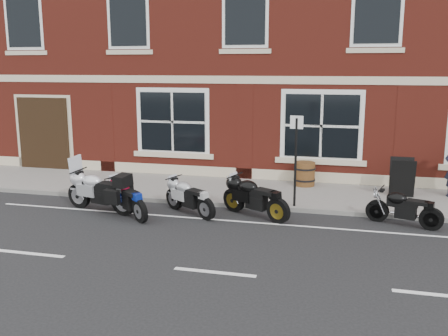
{
  "coord_description": "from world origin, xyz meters",
  "views": [
    {
      "loc": [
        2.31,
        -11.55,
        3.83
      ],
      "look_at": [
        -0.97,
        1.6,
        1.06
      ],
      "focal_mm": 40.0,
      "sensor_mm": 36.0,
      "label": 1
    }
  ],
  "objects_px": {
    "moto_sport_red": "(128,197)",
    "parking_sign": "(296,155)",
    "barrel_planter": "(305,174)",
    "moto_naked_black": "(403,207)",
    "a_board_sign": "(402,177)",
    "moto_sport_black": "(255,196)",
    "moto_touring_silver": "(99,189)",
    "moto_sport_silver": "(190,196)"
  },
  "relations": [
    {
      "from": "moto_touring_silver",
      "to": "a_board_sign",
      "type": "distance_m",
      "value": 8.58
    },
    {
      "from": "moto_sport_red",
      "to": "parking_sign",
      "type": "relative_size",
      "value": 0.66
    },
    {
      "from": "a_board_sign",
      "to": "barrel_planter",
      "type": "height_order",
      "value": "a_board_sign"
    },
    {
      "from": "barrel_planter",
      "to": "moto_touring_silver",
      "type": "bearing_deg",
      "value": -143.53
    },
    {
      "from": "moto_sport_black",
      "to": "a_board_sign",
      "type": "distance_m",
      "value": 4.67
    },
    {
      "from": "moto_sport_red",
      "to": "moto_naked_black",
      "type": "distance_m",
      "value": 6.91
    },
    {
      "from": "moto_sport_black",
      "to": "moto_sport_silver",
      "type": "distance_m",
      "value": 1.72
    },
    {
      "from": "barrel_planter",
      "to": "moto_sport_black",
      "type": "bearing_deg",
      "value": -106.58
    },
    {
      "from": "moto_sport_black",
      "to": "moto_naked_black",
      "type": "distance_m",
      "value": 3.64
    },
    {
      "from": "a_board_sign",
      "to": "parking_sign",
      "type": "bearing_deg",
      "value": -146.47
    },
    {
      "from": "barrel_planter",
      "to": "parking_sign",
      "type": "xyz_separation_m",
      "value": [
        -0.05,
        -2.45,
        1.04
      ]
    },
    {
      "from": "moto_sport_silver",
      "to": "a_board_sign",
      "type": "bearing_deg",
      "value": -29.7
    },
    {
      "from": "moto_sport_black",
      "to": "moto_naked_black",
      "type": "relative_size",
      "value": 1.08
    },
    {
      "from": "moto_sport_silver",
      "to": "moto_naked_black",
      "type": "xyz_separation_m",
      "value": [
        5.34,
        0.34,
        -0.02
      ]
    },
    {
      "from": "a_board_sign",
      "to": "parking_sign",
      "type": "relative_size",
      "value": 0.46
    },
    {
      "from": "moto_sport_black",
      "to": "parking_sign",
      "type": "relative_size",
      "value": 0.79
    },
    {
      "from": "moto_sport_black",
      "to": "barrel_planter",
      "type": "xyz_separation_m",
      "value": [
        0.98,
        3.3,
        -0.06
      ]
    },
    {
      "from": "moto_sport_red",
      "to": "moto_touring_silver",
      "type": "bearing_deg",
      "value": 115.76
    },
    {
      "from": "moto_sport_red",
      "to": "moto_naked_black",
      "type": "relative_size",
      "value": 0.9
    },
    {
      "from": "parking_sign",
      "to": "moto_naked_black",
      "type": "bearing_deg",
      "value": -8.27
    },
    {
      "from": "moto_naked_black",
      "to": "a_board_sign",
      "type": "bearing_deg",
      "value": 13.93
    },
    {
      "from": "moto_touring_silver",
      "to": "a_board_sign",
      "type": "xyz_separation_m",
      "value": [
        7.98,
        3.15,
        0.08
      ]
    },
    {
      "from": "moto_naked_black",
      "to": "a_board_sign",
      "type": "relative_size",
      "value": 1.6
    },
    {
      "from": "moto_naked_black",
      "to": "parking_sign",
      "type": "distance_m",
      "value": 2.98
    },
    {
      "from": "moto_sport_silver",
      "to": "a_board_sign",
      "type": "relative_size",
      "value": 1.5
    },
    {
      "from": "moto_sport_red",
      "to": "barrel_planter",
      "type": "bearing_deg",
      "value": -7.31
    },
    {
      "from": "moto_sport_black",
      "to": "a_board_sign",
      "type": "bearing_deg",
      "value": -26.14
    },
    {
      "from": "moto_sport_red",
      "to": "moto_sport_silver",
      "type": "bearing_deg",
      "value": -31.45
    },
    {
      "from": "moto_sport_red",
      "to": "parking_sign",
      "type": "bearing_deg",
      "value": -30.43
    },
    {
      "from": "a_board_sign",
      "to": "moto_touring_silver",
      "type": "bearing_deg",
      "value": -156.94
    },
    {
      "from": "moto_naked_black",
      "to": "parking_sign",
      "type": "height_order",
      "value": "parking_sign"
    },
    {
      "from": "moto_sport_silver",
      "to": "parking_sign",
      "type": "bearing_deg",
      "value": -35.69
    },
    {
      "from": "moto_sport_black",
      "to": "moto_sport_silver",
      "type": "height_order",
      "value": "moto_sport_black"
    },
    {
      "from": "moto_sport_red",
      "to": "moto_sport_black",
      "type": "relative_size",
      "value": 0.84
    },
    {
      "from": "moto_touring_silver",
      "to": "moto_sport_black",
      "type": "bearing_deg",
      "value": -68.91
    },
    {
      "from": "barrel_planter",
      "to": "moto_sport_silver",
      "type": "bearing_deg",
      "value": -127.79
    },
    {
      "from": "moto_sport_black",
      "to": "moto_naked_black",
      "type": "bearing_deg",
      "value": -58.28
    },
    {
      "from": "parking_sign",
      "to": "moto_sport_black",
      "type": "bearing_deg",
      "value": -131.78
    },
    {
      "from": "moto_sport_silver",
      "to": "moto_naked_black",
      "type": "relative_size",
      "value": 0.94
    },
    {
      "from": "moto_sport_red",
      "to": "moto_sport_black",
      "type": "bearing_deg",
      "value": -38.61
    },
    {
      "from": "moto_sport_black",
      "to": "barrel_planter",
      "type": "distance_m",
      "value": 3.45
    },
    {
      "from": "moto_sport_black",
      "to": "a_board_sign",
      "type": "height_order",
      "value": "a_board_sign"
    }
  ]
}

